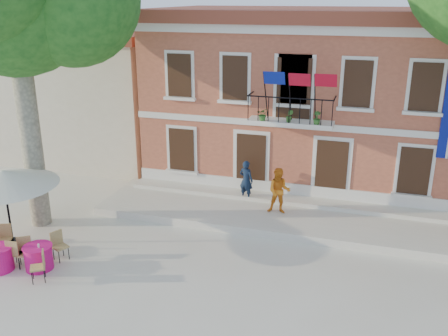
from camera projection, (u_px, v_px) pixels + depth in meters
ground at (191, 269)px, 15.42m from camera, size 90.00×90.00×0.00m
main_building at (308, 94)px, 22.65m from camera, size 13.50×9.59×7.50m
neighbor_west at (96, 89)px, 26.93m from camera, size 9.40×9.40×6.40m
terrace at (281, 216)px, 18.79m from camera, size 14.00×3.40×0.30m
patio_umbrella at (3, 178)px, 16.32m from camera, size 3.53×3.53×2.62m
pedestrian_navy at (246, 180)px, 19.70m from camera, size 0.68×0.54×1.62m
pedestrian_orange at (279, 191)px, 18.44m from camera, size 0.91×0.74×1.74m
cafe_table_3 at (38, 256)px, 15.34m from camera, size 1.69×1.87×0.95m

